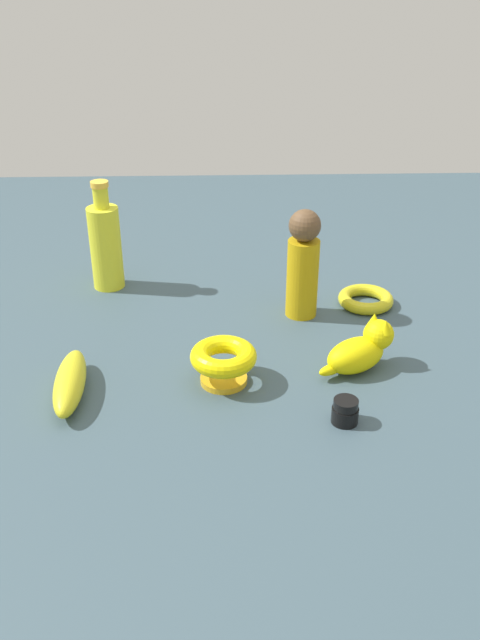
% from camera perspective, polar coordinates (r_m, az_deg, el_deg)
% --- Properties ---
extents(ground, '(2.00, 2.00, 0.00)m').
position_cam_1_polar(ground, '(1.18, 0.00, -1.89)').
color(ground, '#384C56').
extents(bowl, '(0.10, 0.10, 0.06)m').
position_cam_1_polar(bowl, '(1.06, -1.39, -3.35)').
color(bowl, gold).
rests_on(bowl, ground).
extents(cat_figurine, '(0.10, 0.13, 0.09)m').
position_cam_1_polar(cat_figurine, '(1.11, 10.15, -2.43)').
color(cat_figurine, yellow).
rests_on(cat_figurine, ground).
extents(banana, '(0.18, 0.06, 0.05)m').
position_cam_1_polar(banana, '(1.07, -14.06, -5.09)').
color(banana, gold).
rests_on(banana, ground).
extents(person_figure_adult, '(0.08, 0.08, 0.20)m').
position_cam_1_polar(person_figure_adult, '(1.24, 5.30, 4.68)').
color(person_figure_adult, '#BB940E').
rests_on(person_figure_adult, ground).
extents(bangle, '(0.11, 0.11, 0.02)m').
position_cam_1_polar(bangle, '(1.33, 10.49, 1.73)').
color(bangle, gold).
rests_on(bangle, ground).
extents(bottle_tall, '(0.06, 0.06, 0.22)m').
position_cam_1_polar(bottle_tall, '(1.37, -11.20, 6.24)').
color(bottle_tall, yellow).
rests_on(bottle_tall, ground).
extents(nail_polish_jar, '(0.04, 0.04, 0.04)m').
position_cam_1_polar(nail_polish_jar, '(1.00, 8.81, -7.57)').
color(nail_polish_jar, black).
rests_on(nail_polish_jar, ground).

